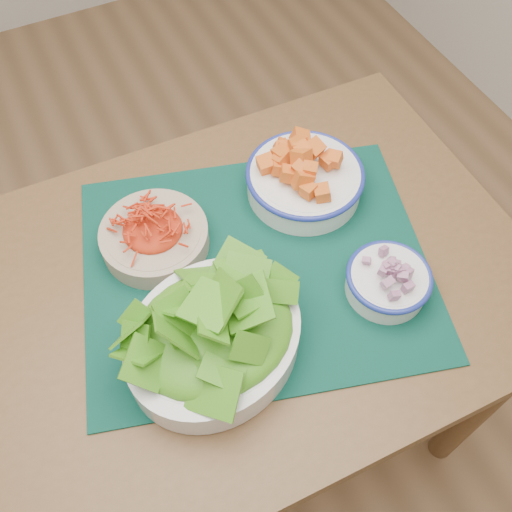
{
  "coord_description": "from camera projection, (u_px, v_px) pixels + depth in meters",
  "views": [
    {
      "loc": [
        0.09,
        -0.54,
        1.58
      ],
      "look_at": [
        0.32,
        -0.06,
        0.78
      ],
      "focal_mm": 40.0,
      "sensor_mm": 36.0,
      "label": 1
    }
  ],
  "objects": [
    {
      "name": "carrot_bowl",
      "position": [
        154.0,
        233.0,
        0.98
      ],
      "size": [
        0.23,
        0.23,
        0.07
      ],
      "rotation": [
        0.0,
        0.0,
        -0.29
      ],
      "color": "tan",
      "rests_on": "placemat"
    },
    {
      "name": "table",
      "position": [
        224.0,
        317.0,
        1.06
      ],
      "size": [
        1.09,
        0.74,
        0.75
      ],
      "rotation": [
        0.0,
        0.0,
        -0.02
      ],
      "color": "brown",
      "rests_on": "ground"
    },
    {
      "name": "lettuce_bowl",
      "position": [
        213.0,
        332.0,
        0.84
      ],
      "size": [
        0.36,
        0.33,
        0.13
      ],
      "rotation": [
        0.0,
        0.0,
        0.38
      ],
      "color": "white",
      "rests_on": "placemat"
    },
    {
      "name": "placemat",
      "position": [
        256.0,
        266.0,
        0.98
      ],
      "size": [
        0.69,
        0.62,
        0.0
      ],
      "primitive_type": "cube",
      "rotation": [
        0.0,
        0.0,
        -0.28
      ],
      "color": "black",
      "rests_on": "table"
    },
    {
      "name": "squash_bowl",
      "position": [
        305.0,
        173.0,
        1.03
      ],
      "size": [
        0.26,
        0.26,
        0.11
      ],
      "rotation": [
        0.0,
        0.0,
        -0.26
      ],
      "color": "white",
      "rests_on": "placemat"
    },
    {
      "name": "onion_bowl",
      "position": [
        389.0,
        278.0,
        0.92
      ],
      "size": [
        0.17,
        0.17,
        0.07
      ],
      "rotation": [
        0.0,
        0.0,
        0.38
      ],
      "color": "white",
      "rests_on": "placemat"
    },
    {
      "name": "ground",
      "position": [
        140.0,
        440.0,
        1.56
      ],
      "size": [
        4.0,
        4.0,
        0.0
      ],
      "primitive_type": "plane",
      "color": "#9D734C",
      "rests_on": "ground"
    }
  ]
}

